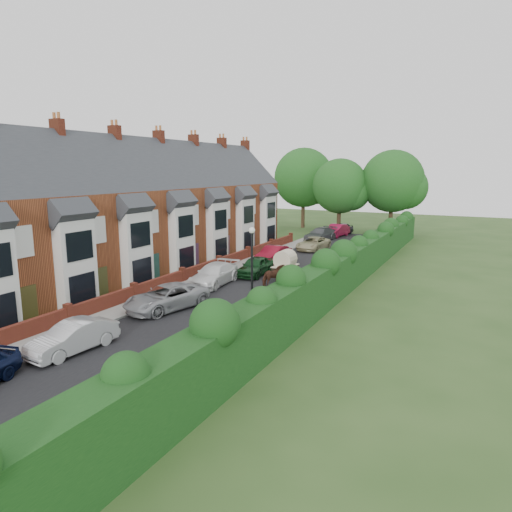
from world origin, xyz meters
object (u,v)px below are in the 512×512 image
at_px(car_green, 255,266).
at_px(car_white, 214,274).
at_px(car_beige, 313,244).
at_px(horse_cart, 285,263).
at_px(car_silver_a, 73,337).
at_px(horse, 274,276).
at_px(car_red, 273,255).
at_px(car_black, 340,229).
at_px(lamppost, 252,264).
at_px(car_silver_b, 167,297).
at_px(car_grey, 320,234).

bearing_deg(car_green, car_white, -112.00).
distance_m(car_beige, horse_cart, 13.44).
relative_size(car_silver_a, horse, 2.27).
xyz_separation_m(car_red, car_black, (0.06, 19.53, -0.02)).
height_order(horse, horse_cart, horse_cart).
distance_m(lamppost, car_white, 9.49).
bearing_deg(car_green, car_silver_a, -94.61).
xyz_separation_m(lamppost, car_black, (-5.76, 34.60, -2.58)).
bearing_deg(car_silver_a, car_red, 96.11).
bearing_deg(horse, car_green, -25.12).
bearing_deg(car_silver_b, lamppost, 10.93).
bearing_deg(car_black, lamppost, -66.31).
xyz_separation_m(car_green, car_grey, (-1.30, 18.68, 0.01)).
relative_size(car_silver_b, car_white, 1.02).
distance_m(car_silver_a, car_beige, 29.36).
distance_m(car_green, horse_cart, 2.89).
distance_m(car_beige, car_grey, 6.32).
distance_m(car_silver_b, car_beige, 22.47).
bearing_deg(car_black, car_red, -75.94).
bearing_deg(car_white, car_black, 84.31).
distance_m(lamppost, car_black, 35.17).
xyz_separation_m(lamppost, car_green, (-5.10, 10.32, -2.58)).
height_order(car_silver_a, car_silver_b, car_silver_b).
distance_m(car_silver_a, car_black, 41.11).
xyz_separation_m(car_white, horse, (4.06, 1.20, 0.04)).
bearing_deg(car_white, car_silver_b, -88.39).
distance_m(car_black, horse, 27.09).
distance_m(car_silver_b, car_white, 6.17).
height_order(car_silver_a, horse_cart, horse_cart).
relative_size(horse, horse_cart, 0.57).
bearing_deg(car_white, horse_cart, 33.55).
xyz_separation_m(car_grey, horse_cart, (4.06, -19.31, 0.59)).
height_order(lamppost, car_silver_a, lamppost).
height_order(car_silver_b, horse, horse).
xyz_separation_m(lamppost, car_silver_b, (-5.75, 0.39, -2.59)).
xyz_separation_m(car_beige, horse, (2.66, -15.12, 0.12)).
distance_m(car_silver_a, car_green, 16.83).
height_order(lamppost, car_grey, lamppost).
relative_size(car_silver_a, car_red, 0.91).
distance_m(lamppost, car_grey, 29.81).
distance_m(car_red, horse, 8.13).
distance_m(lamppost, car_silver_a, 8.94).
bearing_deg(car_green, horse_cart, -15.97).
bearing_deg(horse_cart, car_beige, 101.42).
bearing_deg(lamppost, car_grey, 102.45).
xyz_separation_m(car_silver_b, car_white, (-0.65, 6.13, 0.02)).
height_order(car_silver_b, car_white, car_white).
bearing_deg(car_silver_a, car_silver_b, 97.15).
bearing_deg(horse, car_red, -46.57).
relative_size(car_silver_a, car_grey, 0.83).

